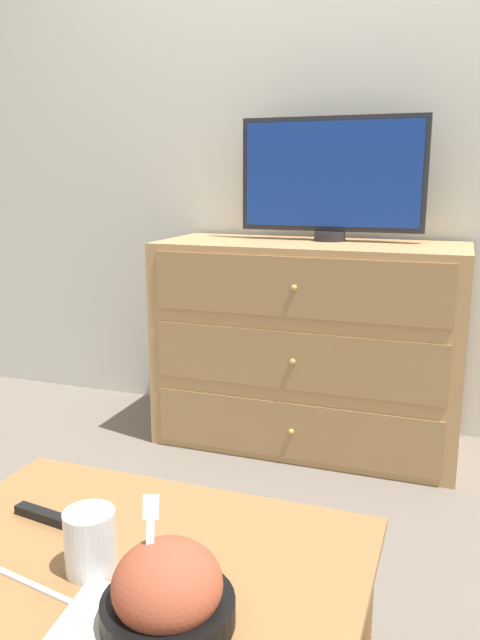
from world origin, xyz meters
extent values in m
plane|color=#70665B|center=(0.00, 0.00, 0.00)|extent=(12.00, 12.00, 0.00)
cube|color=silver|center=(0.00, 0.03, 1.30)|extent=(12.00, 0.05, 2.60)
cube|color=tan|center=(-0.03, -0.28, 0.42)|extent=(1.21, 0.49, 0.84)
cube|color=#A1794C|center=(-0.03, -0.52, 0.14)|extent=(1.12, 0.01, 0.22)
sphere|color=tan|center=(-0.03, -0.53, 0.14)|extent=(0.02, 0.02, 0.02)
cube|color=#A1794C|center=(-0.03, -0.52, 0.42)|extent=(1.12, 0.01, 0.22)
sphere|color=tan|center=(-0.03, -0.53, 0.42)|extent=(0.02, 0.02, 0.02)
cube|color=#A1794C|center=(-0.03, -0.52, 0.70)|extent=(1.12, 0.01, 0.22)
sphere|color=tan|center=(-0.03, -0.53, 0.70)|extent=(0.02, 0.02, 0.02)
cylinder|color=#232328|center=(0.02, -0.18, 0.86)|extent=(0.13, 0.13, 0.04)
cube|color=#232328|center=(0.02, -0.18, 1.10)|extent=(0.74, 0.04, 0.45)
cube|color=navy|center=(0.02, -0.20, 1.10)|extent=(0.70, 0.01, 0.41)
cube|color=#9E6B3D|center=(0.03, -1.86, 0.43)|extent=(0.81, 0.58, 0.02)
cylinder|color=brown|center=(-0.34, -1.61, 0.21)|extent=(0.04, 0.04, 0.42)
cylinder|color=brown|center=(0.40, -1.61, 0.21)|extent=(0.04, 0.04, 0.42)
cylinder|color=black|center=(0.16, -1.98, 0.46)|extent=(0.20, 0.20, 0.04)
ellipsoid|color=#AD4C33|center=(0.16, -1.98, 0.51)|extent=(0.16, 0.16, 0.13)
cube|color=white|center=(0.14, -1.99, 0.54)|extent=(0.03, 0.07, 0.15)
cube|color=white|center=(0.13, -1.96, 0.62)|extent=(0.03, 0.02, 0.03)
cylinder|color=beige|center=(-0.02, -1.91, 0.48)|extent=(0.08, 0.08, 0.07)
cylinder|color=white|center=(-0.02, -1.91, 0.50)|extent=(0.09, 0.09, 0.11)
cube|color=silver|center=(0.09, -2.01, 0.45)|extent=(0.19, 0.19, 0.00)
cube|color=white|center=(-0.07, -1.98, 0.45)|extent=(0.19, 0.04, 0.01)
cube|color=black|center=(-0.18, -1.80, 0.45)|extent=(0.17, 0.05, 0.02)
camera|label=1|loc=(0.53, -2.70, 1.09)|focal=35.00mm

